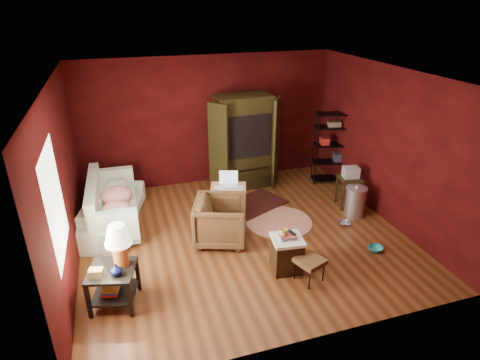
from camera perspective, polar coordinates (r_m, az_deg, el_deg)
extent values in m
cube|color=brown|center=(7.21, 0.48, -7.95)|extent=(5.50, 5.00, 0.02)
cube|color=white|center=(6.16, 0.58, 14.71)|extent=(5.50, 5.00, 0.02)
cube|color=#480B0A|center=(8.84, -4.54, 8.36)|extent=(5.50, 0.02, 2.80)
cube|color=#480B0A|center=(4.50, 10.53, -9.19)|extent=(5.50, 0.02, 2.80)
cube|color=#480B0A|center=(6.34, -23.94, -0.57)|extent=(0.02, 5.00, 2.80)
cube|color=#480B0A|center=(7.80, 20.25, 4.63)|extent=(0.02, 5.00, 2.80)
cube|color=white|center=(5.35, -24.82, -2.97)|extent=(0.02, 1.20, 1.40)
imported|color=white|center=(7.69, -17.70, -3.44)|extent=(1.11, 2.15, 0.81)
imported|color=black|center=(6.85, -2.75, -5.52)|extent=(1.03, 1.07, 0.87)
imported|color=#ABADB2|center=(7.71, 14.64, -5.38)|extent=(0.24, 0.12, 0.23)
imported|color=#28B1BB|center=(7.11, 18.81, -8.72)|extent=(0.25, 0.13, 0.24)
imported|color=#0D1341|center=(5.56, -17.18, -12.11)|extent=(0.16, 0.17, 0.16)
imported|color=#F4DC77|center=(6.05, 6.18, -7.28)|extent=(0.14, 0.12, 0.13)
cube|color=black|center=(5.74, -17.81, -12.17)|extent=(0.73, 0.73, 0.04)
cube|color=black|center=(5.96, -17.34, -15.02)|extent=(0.68, 0.68, 0.03)
cube|color=black|center=(5.78, -20.78, -15.78)|extent=(0.06, 0.06, 0.56)
cube|color=black|center=(5.64, -15.37, -16.09)|extent=(0.06, 0.06, 0.56)
cube|color=black|center=(6.18, -19.34, -12.59)|extent=(0.06, 0.06, 0.56)
cube|color=black|center=(6.04, -14.33, -12.78)|extent=(0.06, 0.06, 0.56)
cylinder|color=orange|center=(5.68, -16.63, -10.08)|extent=(0.24, 0.24, 0.34)
cone|color=#F2E5C6|center=(5.51, -17.02, -7.43)|extent=(0.44, 0.44, 0.28)
cube|color=#90874E|center=(5.62, -19.78, -12.35)|extent=(0.20, 0.16, 0.12)
cube|color=#D13E34|center=(5.95, -17.87, -14.66)|extent=(0.28, 0.33, 0.03)
cube|color=#3479D1|center=(5.92, -17.82, -14.40)|extent=(0.28, 0.33, 0.03)
cube|color=#EBDB4E|center=(5.90, -17.77, -14.14)|extent=(0.28, 0.33, 0.03)
cube|color=white|center=(7.76, -17.24, -4.25)|extent=(0.82, 1.84, 0.38)
cube|color=white|center=(7.67, -19.98, -2.82)|extent=(0.22, 1.83, 0.77)
cube|color=white|center=(6.86, -17.44, -6.28)|extent=(0.77, 0.19, 0.53)
cube|color=white|center=(8.49, -17.44, -0.11)|extent=(0.77, 0.19, 0.53)
ellipsoid|color=#FF4D24|center=(7.14, -17.15, -4.03)|extent=(0.51, 0.51, 0.27)
ellipsoid|color=#FF4D24|center=(7.61, -17.19, -2.05)|extent=(0.57, 0.57, 0.31)
ellipsoid|color=white|center=(8.06, -17.17, -0.81)|extent=(0.47, 0.47, 0.25)
cube|color=#3A230D|center=(6.30, 6.63, -10.56)|extent=(0.48, 0.48, 0.52)
cube|color=white|center=(6.14, 6.76, -8.41)|extent=(0.51, 0.51, 0.05)
cube|color=#BFB89D|center=(6.13, 6.78, -8.14)|extent=(0.27, 0.22, 0.02)
cube|color=#43639D|center=(6.11, 6.79, -7.97)|extent=(0.24, 0.19, 0.02)
cube|color=#B35443|center=(6.10, 6.80, -7.81)|extent=(0.26, 0.22, 0.02)
cube|color=black|center=(6.14, 7.42, -7.43)|extent=(0.08, 0.16, 0.02)
cube|color=black|center=(6.08, 9.92, -11.27)|extent=(0.48, 0.48, 0.07)
cube|color=black|center=(6.11, 9.89, -11.63)|extent=(0.43, 0.43, 0.02)
cylinder|color=black|center=(6.03, 9.87, -13.91)|extent=(0.02, 0.02, 0.31)
cylinder|color=black|center=(6.21, 11.78, -12.76)|extent=(0.02, 0.02, 0.31)
cylinder|color=black|center=(6.18, 7.80, -12.62)|extent=(0.02, 0.02, 0.31)
cylinder|color=black|center=(6.36, 9.73, -11.55)|extent=(0.02, 0.02, 0.31)
cylinder|color=beige|center=(7.63, 5.57, -5.93)|extent=(1.49, 1.49, 0.01)
cube|color=#4E1914|center=(8.20, 1.95, -3.40)|extent=(1.49, 1.28, 0.01)
cube|color=#FF9C74|center=(7.63, -1.67, -1.07)|extent=(0.78, 0.65, 0.03)
cylinder|color=#FF9C74|center=(7.61, -3.88, -3.59)|extent=(0.05, 0.05, 0.56)
cylinder|color=#FF9C74|center=(7.59, 0.51, -3.60)|extent=(0.05, 0.05, 0.56)
cylinder|color=#FF9C74|center=(7.94, -3.70, -2.28)|extent=(0.05, 0.05, 0.56)
cylinder|color=#FF9C74|center=(7.92, 0.50, -2.30)|extent=(0.05, 0.05, 0.56)
cube|color=white|center=(7.65, -1.66, -0.79)|extent=(0.42, 0.34, 0.02)
cube|color=silver|center=(7.71, -1.64, 0.44)|extent=(0.36, 0.18, 0.24)
cube|color=white|center=(7.53, -2.71, -1.31)|extent=(0.27, 0.36, 0.00)
cube|color=white|center=(7.53, -0.50, -1.28)|extent=(0.36, 0.41, 0.00)
cube|color=black|center=(8.67, 0.44, 5.44)|extent=(1.20, 0.69, 2.03)
cube|color=black|center=(8.51, 0.69, 6.58)|extent=(0.98, 0.52, 0.91)
cube|color=black|center=(8.22, -3.07, 4.29)|extent=(0.33, 0.42, 1.93)
cube|color=black|center=(8.64, 5.14, 5.28)|extent=(0.31, 0.43, 1.93)
cube|color=#323438|center=(8.59, 0.56, 6.01)|extent=(0.68, 0.56, 0.56)
cube|color=black|center=(8.35, 1.21, 5.44)|extent=(0.53, 0.03, 0.43)
cube|color=black|center=(8.82, 0.55, 2.05)|extent=(0.98, 0.57, 0.05)
cylinder|color=black|center=(8.89, 10.85, 4.03)|extent=(0.03, 0.03, 1.61)
cylinder|color=black|center=(9.10, 15.45, 4.06)|extent=(0.03, 0.03, 1.61)
cylinder|color=black|center=(9.18, 10.39, 4.75)|extent=(0.03, 0.03, 1.61)
cylinder|color=black|center=(9.39, 14.86, 4.76)|extent=(0.03, 0.03, 1.61)
cube|color=black|center=(9.40, 12.50, 0.32)|extent=(0.84, 0.52, 0.02)
cube|color=black|center=(9.24, 12.73, 2.59)|extent=(0.84, 0.52, 0.02)
cube|color=black|center=(9.11, 12.96, 4.93)|extent=(0.84, 0.52, 0.02)
cube|color=black|center=(8.98, 13.21, 7.35)|extent=(0.84, 0.52, 0.02)
cube|color=black|center=(8.90, 13.39, 9.15)|extent=(0.84, 0.52, 0.02)
cube|color=maroon|center=(9.03, 11.92, 5.47)|extent=(0.23, 0.26, 0.14)
cube|color=#31313D|center=(9.26, 13.86, 3.22)|extent=(0.27, 0.27, 0.18)
cube|color=#7A6549|center=(8.96, 13.25, 7.78)|extent=(0.30, 0.24, 0.11)
cube|color=black|center=(8.19, 15.39, 0.26)|extent=(0.49, 0.49, 0.04)
cube|color=black|center=(8.11, 14.42, -2.29)|extent=(0.05, 0.05, 0.61)
cube|color=black|center=(8.24, 16.75, -2.13)|extent=(0.05, 0.05, 0.61)
cube|color=black|center=(8.40, 13.60, -1.19)|extent=(0.05, 0.05, 0.61)
cube|color=black|center=(8.53, 15.86, -1.06)|extent=(0.05, 0.05, 0.61)
cube|color=silver|center=(8.14, 15.49, 1.07)|extent=(0.33, 0.28, 0.21)
cylinder|color=white|center=(8.01, 16.03, -3.07)|extent=(0.44, 0.44, 0.55)
cylinder|color=white|center=(7.88, 16.28, -1.17)|extent=(0.48, 0.48, 0.04)
sphere|color=white|center=(7.87, 16.31, -0.93)|extent=(0.07, 0.07, 0.06)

